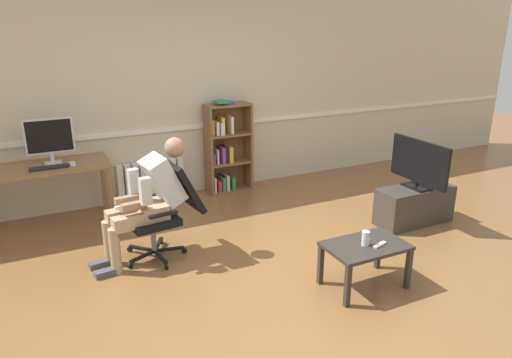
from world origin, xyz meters
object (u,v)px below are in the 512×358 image
Objects in this scene: computer_mouse at (73,164)px; tv_screen at (419,163)px; person_seated at (148,198)px; drinking_glass at (366,238)px; office_chair at (166,206)px; coffee_table at (365,250)px; radiator at (151,181)px; bookshelf at (226,149)px; imac_monitor at (49,138)px; keyboard at (49,168)px; computer_desk at (49,174)px; tv_stand at (414,205)px; spare_remote at (380,245)px.

tv_screen is (3.58, -1.59, -0.04)m from computer_mouse.
drinking_glass is (1.57, -1.38, -0.17)m from person_seated.
coffee_table is (1.40, -1.39, -0.17)m from office_chair.
drinking_glass reaches higher than radiator.
tv_screen is (2.83, -0.52, 0.21)m from office_chair.
person_seated is 1.68× the size of coffee_table.
coffee_table is (2.16, -2.46, -0.42)m from computer_mouse.
tv_screen is (1.56, -2.00, 0.14)m from bookshelf.
radiator is at bearing 27.52° from computer_mouse.
tv_screen reaches higher than computer_mouse.
tv_screen reaches higher than radiator.
imac_monitor is 0.54× the size of office_chair.
computer_desk is at bearing 93.46° from keyboard.
keyboard is 1.47m from office_chair.
keyboard is at bearing 157.67° from tv_stand.
tv_screen is (3.77, -1.79, -0.31)m from imac_monitor.
radiator is at bearing 17.56° from computer_desk.
computer_desk reaches higher than tv_stand.
keyboard is 4.17m from tv_stand.
drinking_glass is (-1.44, -0.88, 0.26)m from tv_stand.
imac_monitor reaches higher than radiator.
bookshelf is 1.53× the size of tv_screen.
computer_desk is 3.54m from coffee_table.
bookshelf reaches higher than office_chair.
drinking_glass is (1.16, -2.98, 0.22)m from radiator.
person_seated is at bearing -55.94° from computer_desk.
tv_screen is 1.71m from drinking_glass.
tv_screen reaches higher than computer_desk.
computer_mouse is (0.25, -0.12, 0.12)m from computer_desk.
office_chair is 1.98m from coffee_table.
coffee_table is at bearing -68.39° from radiator.
tv_screen is 5.56× the size of spare_remote.
computer_desk is 0.41m from imac_monitor.
drinking_glass reaches higher than tv_stand.
tv_stand is (2.82, -0.52, -0.30)m from office_chair.
tv_screen is at bearing -51.95° from bookshelf.
spare_remote is (2.50, -2.66, -0.23)m from computer_desk.
tv_stand is at bearing 109.66° from spare_remote.
keyboard is at bearing -104.25° from imac_monitor.
tv_screen reaches higher than keyboard.
radiator reaches higher than spare_remote.
tv_screen reaches higher than drinking_glass.
tv_stand is 1.28× the size of coffee_table.
computer_desk reaches higher than coffee_table.
computer_mouse reaches higher than spare_remote.
drinking_glass is at bearing -45.86° from keyboard.
person_seated is 2.11m from coffee_table.
keyboard is 0.43× the size of tv_stand.
bookshelf is 1.77× the size of coffee_table.
tv_stand is (3.77, -1.79, -0.83)m from imac_monitor.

